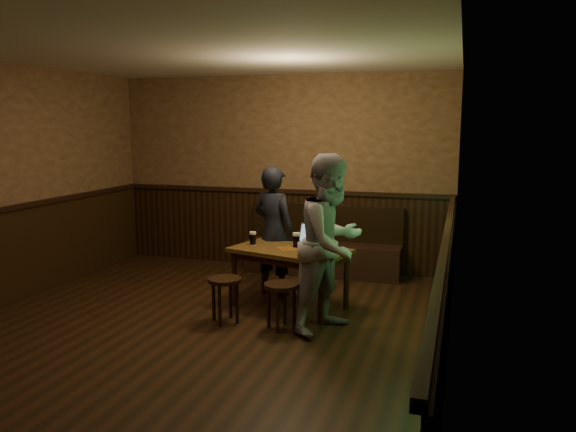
% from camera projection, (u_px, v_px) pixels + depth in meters
% --- Properties ---
extents(room, '(5.04, 6.04, 2.84)m').
position_uv_depth(room, '(195.00, 214.00, 5.64)').
color(room, black).
rests_on(room, ground).
extents(bench, '(2.20, 0.50, 0.95)m').
position_uv_depth(bench, '(323.00, 252.00, 7.95)').
color(bench, black).
rests_on(bench, ground).
extents(pub_table, '(1.44, 1.05, 0.70)m').
position_uv_depth(pub_table, '(290.00, 256.00, 6.39)').
color(pub_table, brown).
rests_on(pub_table, ground).
extents(stool_left, '(0.37, 0.37, 0.49)m').
position_uv_depth(stool_left, '(225.00, 287.00, 5.94)').
color(stool_left, black).
rests_on(stool_left, ground).
extents(stool_right, '(0.37, 0.37, 0.48)m').
position_uv_depth(stool_right, '(281.00, 293.00, 5.74)').
color(stool_right, black).
rests_on(stool_right, ground).
extents(pint_left, '(0.10, 0.10, 0.16)m').
position_uv_depth(pint_left, '(253.00, 238.00, 6.57)').
color(pint_left, '#B23015').
rests_on(pint_left, pub_table).
extents(pint_mid, '(0.11, 0.11, 0.17)m').
position_uv_depth(pint_mid, '(296.00, 240.00, 6.42)').
color(pint_mid, '#B23015').
rests_on(pint_mid, pub_table).
extents(pint_right, '(0.09, 0.09, 0.15)m').
position_uv_depth(pint_right, '(320.00, 248.00, 6.09)').
color(pint_right, '#B23015').
rests_on(pint_right, pub_table).
extents(laptop, '(0.41, 0.36, 0.24)m').
position_uv_depth(laptop, '(310.00, 240.00, 6.53)').
color(laptop, silver).
rests_on(laptop, pub_table).
extents(menu, '(0.26, 0.22, 0.00)m').
position_uv_depth(menu, '(326.00, 257.00, 5.96)').
color(menu, silver).
rests_on(menu, pub_table).
extents(person_suit, '(0.67, 0.55, 1.60)m').
position_uv_depth(person_suit, '(274.00, 231.00, 6.89)').
color(person_suit, black).
rests_on(person_suit, ground).
extents(person_grey, '(1.00, 1.09, 1.81)m').
position_uv_depth(person_grey, '(332.00, 243.00, 5.65)').
color(person_grey, '#999A9F').
rests_on(person_grey, ground).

